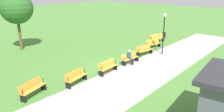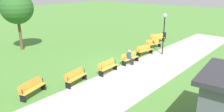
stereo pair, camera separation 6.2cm
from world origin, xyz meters
TOP-DOWN VIEW (x-y plane):
  - ground_plane at (0.00, 0.00)m, footprint 120.00×120.00m
  - path_paving at (0.00, 1.87)m, footprint 33.98×4.26m
  - bench_0 at (-9.36, -2.07)m, footprint 1.80×1.16m
  - bench_1 at (-6.78, -1.10)m, footprint 1.82×0.98m
  - bench_2 at (-4.11, -0.44)m, footprint 1.82×0.78m
  - bench_3 at (-1.38, -0.11)m, footprint 1.79×0.58m
  - bench_4 at (1.38, -0.11)m, footprint 1.79×0.58m
  - bench_5 at (4.11, -0.44)m, footprint 1.82×0.78m
  - bench_6 at (6.78, -1.10)m, footprint 1.82×0.98m
  - person_seated at (-1.19, 0.02)m, footprint 0.34×0.53m
  - tree_0 at (2.37, -10.80)m, footprint 3.09×3.09m
  - lamp_post at (-5.43, 0.69)m, footprint 0.32×0.32m
  - trash_bin at (-11.41, -2.27)m, footprint 0.44×0.44m

SIDE VIEW (x-z plane):
  - ground_plane at x=0.00m, z-range 0.00..0.00m
  - path_paving at x=0.00m, z-range 0.00..0.01m
  - trash_bin at x=-11.41m, z-range 0.00..0.76m
  - bench_0 at x=-9.36m, z-range 0.03..0.92m
  - bench_1 at x=-6.78m, z-range 0.03..0.92m
  - bench_2 at x=-4.11m, z-range 0.03..0.92m
  - bench_3 at x=-1.38m, z-range 0.03..0.92m
  - bench_4 at x=1.38m, z-range 0.03..0.92m
  - bench_5 at x=4.11m, z-range 0.03..0.92m
  - bench_6 at x=6.78m, z-range 0.03..0.92m
  - person_seated at x=-1.19m, z-range 0.04..1.24m
  - lamp_post at x=-5.43m, z-range 0.76..4.53m
  - tree_0 at x=2.37m, z-range 1.27..6.95m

